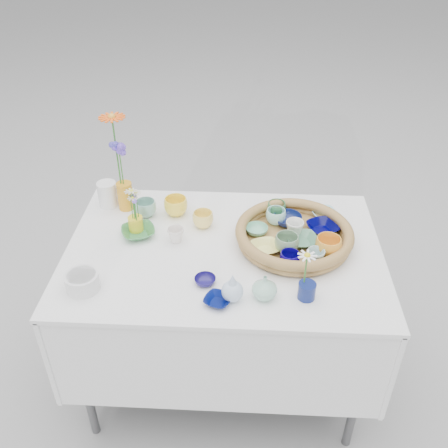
{
  "coord_description": "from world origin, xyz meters",
  "views": [
    {
      "loc": [
        0.08,
        -1.58,
        1.99
      ],
      "look_at": [
        0.0,
        0.02,
        0.87
      ],
      "focal_mm": 40.0,
      "sensor_mm": 36.0,
      "label": 1
    }
  ],
  "objects_px": {
    "wicker_tray": "(294,235)",
    "tall_vase_yellow": "(125,196)",
    "bud_vase_seafoam": "(265,287)",
    "display_table": "(224,372)"
  },
  "relations": [
    {
      "from": "bud_vase_seafoam",
      "to": "tall_vase_yellow",
      "type": "height_order",
      "value": "tall_vase_yellow"
    },
    {
      "from": "bud_vase_seafoam",
      "to": "wicker_tray",
      "type": "bearing_deg",
      "value": 69.16
    },
    {
      "from": "wicker_tray",
      "to": "tall_vase_yellow",
      "type": "distance_m",
      "value": 0.76
    },
    {
      "from": "wicker_tray",
      "to": "tall_vase_yellow",
      "type": "xyz_separation_m",
      "value": [
        -0.73,
        0.22,
        0.03
      ]
    },
    {
      "from": "bud_vase_seafoam",
      "to": "display_table",
      "type": "bearing_deg",
      "value": 119.95
    },
    {
      "from": "wicker_tray",
      "to": "bud_vase_seafoam",
      "type": "xyz_separation_m",
      "value": [
        -0.12,
        -0.32,
        0.01
      ]
    },
    {
      "from": "wicker_tray",
      "to": "bud_vase_seafoam",
      "type": "distance_m",
      "value": 0.35
    },
    {
      "from": "display_table",
      "to": "bud_vase_seafoam",
      "type": "height_order",
      "value": "bud_vase_seafoam"
    },
    {
      "from": "wicker_tray",
      "to": "bud_vase_seafoam",
      "type": "relative_size",
      "value": 5.11
    },
    {
      "from": "display_table",
      "to": "bud_vase_seafoam",
      "type": "relative_size",
      "value": 13.58
    }
  ]
}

